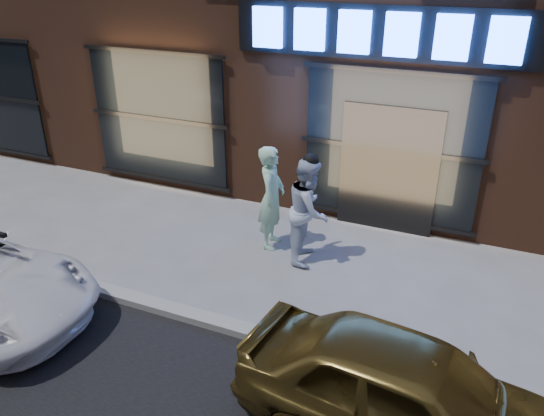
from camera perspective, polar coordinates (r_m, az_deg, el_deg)
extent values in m
plane|color=slate|center=(7.33, 4.86, -15.44)|extent=(90.00, 90.00, 0.00)
cube|color=gray|center=(7.29, 4.88, -15.09)|extent=(60.00, 0.25, 0.12)
cube|color=black|center=(9.52, 11.40, 17.99)|extent=(5.20, 0.06, 0.90)
cube|color=black|center=(10.01, 12.40, 4.01)|extent=(1.80, 0.10, 2.40)
cube|color=#FFBF72|center=(11.82, -12.01, 9.47)|extent=(3.00, 0.04, 2.60)
cube|color=black|center=(11.79, -12.12, 9.41)|extent=(3.20, 0.06, 2.80)
cube|color=#FFBF72|center=(9.93, 12.69, 6.27)|extent=(3.00, 0.04, 2.60)
cube|color=black|center=(9.89, 12.64, 6.20)|extent=(3.20, 0.06, 2.80)
cube|color=#2659FF|center=(10.07, -0.46, 18.87)|extent=(0.55, 0.12, 0.70)
cube|color=#2659FF|center=(9.78, 4.08, 18.60)|extent=(0.55, 0.12, 0.70)
cube|color=#2659FF|center=(9.54, 8.84, 18.20)|extent=(0.55, 0.12, 0.70)
cube|color=#2659FF|center=(9.37, 13.79, 17.66)|extent=(0.55, 0.12, 0.70)
cube|color=#2659FF|center=(9.27, 18.85, 16.97)|extent=(0.55, 0.12, 0.70)
cube|color=#2659FF|center=(9.24, 23.94, 16.14)|extent=(0.55, 0.12, 0.70)
imported|color=#B6EFC2|center=(9.28, -0.05, 1.14)|extent=(0.56, 0.76, 1.89)
imported|color=silver|center=(8.90, 4.00, -0.23)|extent=(0.83, 0.99, 1.84)
imported|color=brown|center=(6.04, 14.67, -19.06)|extent=(3.91, 1.92, 1.28)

